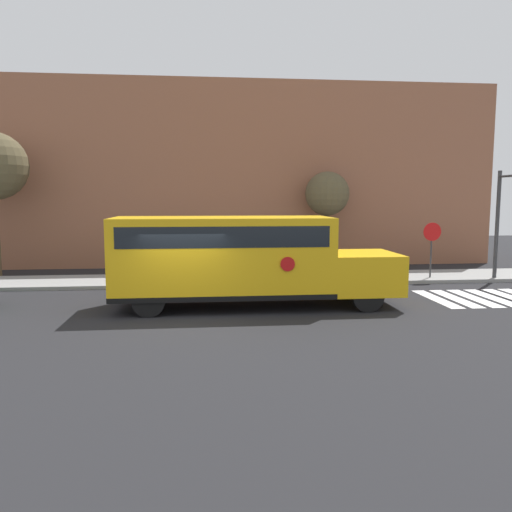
% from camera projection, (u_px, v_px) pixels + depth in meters
% --- Properties ---
extents(ground_plane, '(60.00, 60.00, 0.00)m').
position_uv_depth(ground_plane, '(184.00, 318.00, 14.78)').
color(ground_plane, black).
extents(sidewalk_strip, '(44.00, 3.00, 0.15)m').
position_uv_depth(sidewalk_strip, '(190.00, 280.00, 21.20)').
color(sidewalk_strip, gray).
rests_on(sidewalk_strip, ground).
extents(building_backdrop, '(32.00, 4.00, 9.51)m').
position_uv_depth(building_backdrop, '(193.00, 176.00, 27.08)').
color(building_backdrop, '#935B42').
rests_on(building_backdrop, ground).
extents(crosswalk_stripes, '(4.70, 3.20, 0.01)m').
position_uv_depth(crosswalk_stripes, '(493.00, 298.00, 17.84)').
color(crosswalk_stripes, white).
rests_on(crosswalk_stripes, ground).
extents(school_bus, '(9.20, 2.57, 2.94)m').
position_uv_depth(school_bus, '(239.00, 257.00, 16.14)').
color(school_bus, yellow).
rests_on(school_bus, ground).
extents(stop_sign, '(0.78, 0.10, 2.51)m').
position_uv_depth(stop_sign, '(432.00, 242.00, 21.28)').
color(stop_sign, '#38383A').
rests_on(stop_sign, ground).
extents(tree_near_sidewalk, '(2.18, 2.18, 4.85)m').
position_uv_depth(tree_near_sidewalk, '(327.00, 195.00, 24.71)').
color(tree_near_sidewalk, brown).
rests_on(tree_near_sidewalk, ground).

